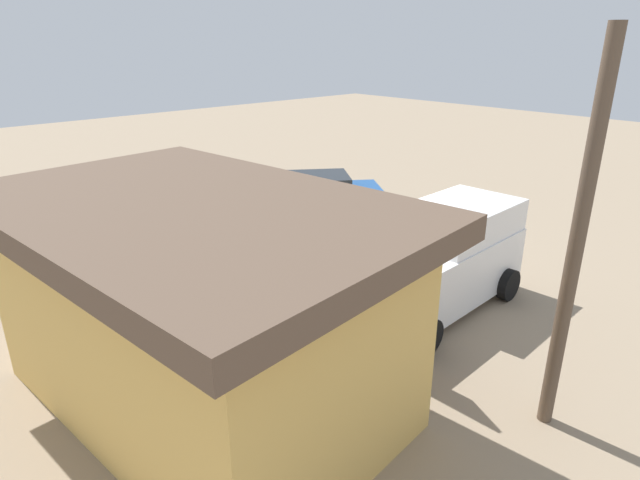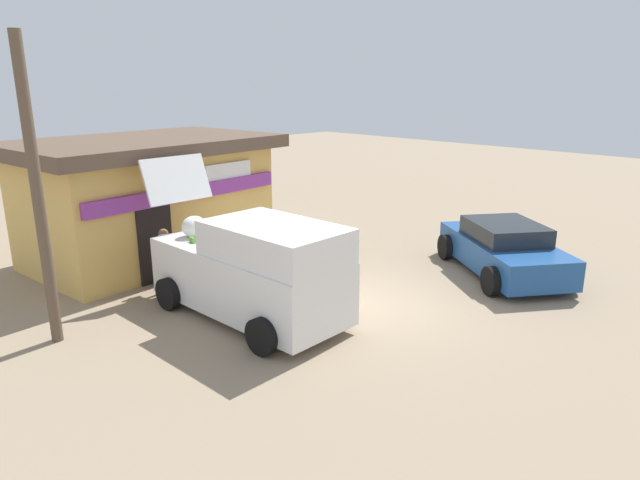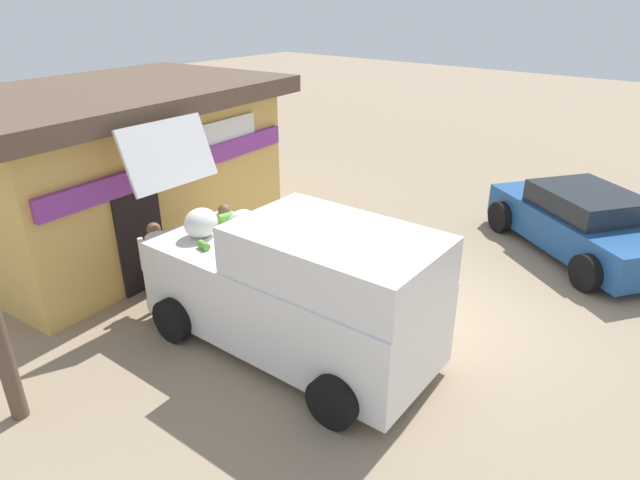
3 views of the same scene
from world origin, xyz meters
name	(u,v)px [view 3 (image 3 of 3)]	position (x,y,z in m)	size (l,w,h in m)	color
ground_plane	(410,317)	(0.00, 0.00, 0.00)	(60.00, 60.00, 0.00)	gray
storefront_bar	(118,168)	(-1.22, 5.95, 1.64)	(6.86, 4.80, 3.18)	#E0B259
delivery_van	(296,288)	(-1.78, 0.85, 1.01)	(2.21, 4.75, 3.00)	white
parked_sedan	(582,223)	(4.24, -1.36, 0.62)	(3.69, 4.20, 1.29)	#1E4C8C
vendor_standing	(227,240)	(-1.15, 2.99, 0.90)	(0.47, 0.48, 1.56)	#4C4C51
customer_bending	(161,262)	(-2.30, 3.26, 0.86)	(0.67, 0.75, 1.42)	#726047
unloaded_banana_pile	(171,280)	(-1.87, 3.70, 0.19)	(0.82, 0.62, 0.42)	silver
paint_bucket	(302,247)	(0.63, 2.83, 0.17)	(0.33, 0.33, 0.34)	silver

